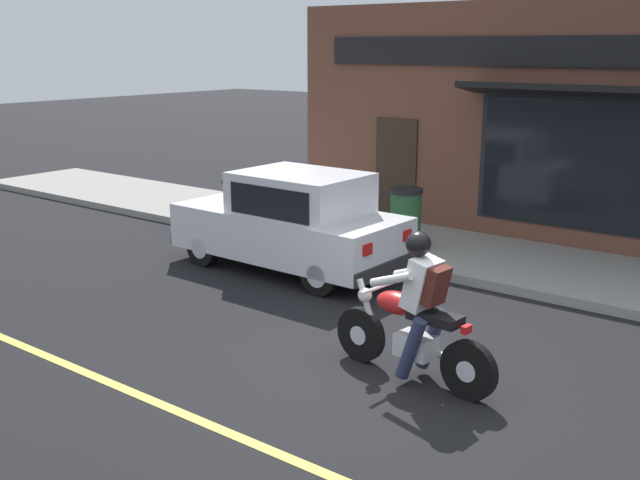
# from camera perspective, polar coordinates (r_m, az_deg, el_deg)

# --- Properties ---
(ground_plane) EXTENTS (80.00, 80.00, 0.00)m
(ground_plane) POSITION_cam_1_polar(r_m,az_deg,el_deg) (8.13, 4.33, -10.47)
(ground_plane) COLOR black
(sidewalk_curb) EXTENTS (2.60, 22.00, 0.14)m
(sidewalk_curb) POSITION_cam_1_polar(r_m,az_deg,el_deg) (13.43, 4.81, 0.01)
(sidewalk_curb) COLOR gray
(sidewalk_curb) RESTS_ON ground
(lane_stripe) EXTENTS (0.12, 19.80, 0.01)m
(lane_stripe) POSITION_cam_1_polar(r_m,az_deg,el_deg) (8.94, -18.99, -8.85)
(lane_stripe) COLOR #D1C64C
(lane_stripe) RESTS_ON ground
(storefront_building) EXTENTS (1.25, 9.71, 4.20)m
(storefront_building) POSITION_cam_1_polar(r_m,az_deg,el_deg) (13.46, 16.44, 8.32)
(storefront_building) COLOR brown
(storefront_building) RESTS_ON ground
(motorcycle_with_rider) EXTENTS (0.61, 2.02, 1.62)m
(motorcycle_with_rider) POSITION_cam_1_polar(r_m,az_deg,el_deg) (7.90, 7.21, -5.99)
(motorcycle_with_rider) COLOR black
(motorcycle_with_rider) RESTS_ON ground
(car_hatchback) EXTENTS (1.71, 3.81, 1.57)m
(car_hatchback) POSITION_cam_1_polar(r_m,az_deg,el_deg) (11.68, -2.16, 1.35)
(car_hatchback) COLOR black
(car_hatchback) RESTS_ON ground
(trash_bin) EXTENTS (0.56, 0.56, 0.98)m
(trash_bin) POSITION_cam_1_polar(r_m,az_deg,el_deg) (12.76, 6.54, 1.80)
(trash_bin) COLOR #23512D
(trash_bin) RESTS_ON sidewalk_curb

